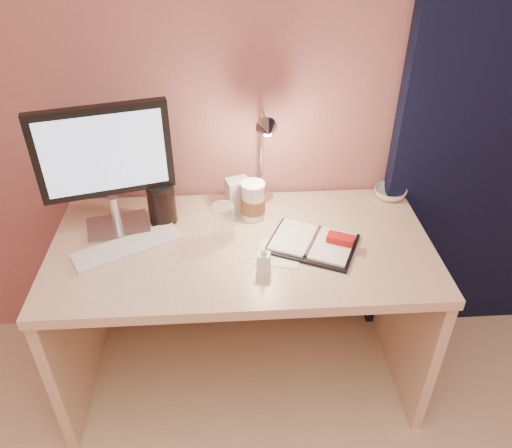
{
  "coord_description": "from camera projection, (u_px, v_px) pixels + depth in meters",
  "views": [
    {
      "loc": [
        -0.04,
        -0.08,
        1.84
      ],
      "look_at": [
        0.05,
        1.33,
        0.85
      ],
      "focal_mm": 35.0,
      "sensor_mm": 36.0,
      "label": 1
    }
  ],
  "objects": [
    {
      "name": "room",
      "position": [
        486.0,
        100.0,
        1.91
      ],
      "size": [
        3.5,
        3.5,
        3.5
      ],
      "color": "#C6B28E",
      "rests_on": "ground"
    },
    {
      "name": "desk",
      "position": [
        242.0,
        277.0,
        2.02
      ],
      "size": [
        1.4,
        0.7,
        0.73
      ],
      "color": "beige",
      "rests_on": "ground"
    },
    {
      "name": "monitor",
      "position": [
        105.0,
        160.0,
        1.74
      ],
      "size": [
        0.46,
        0.22,
        0.5
      ],
      "rotation": [
        0.0,
        0.0,
        0.25
      ],
      "color": "silver",
      "rests_on": "desk"
    },
    {
      "name": "keyboard",
      "position": [
        128.0,
        247.0,
        1.8
      ],
      "size": [
        0.4,
        0.29,
        0.02
      ],
      "primitive_type": "cube",
      "rotation": [
        0.0,
        0.0,
        0.49
      ],
      "color": "white",
      "rests_on": "desk"
    },
    {
      "name": "planner",
      "position": [
        315.0,
        243.0,
        1.82
      ],
      "size": [
        0.37,
        0.34,
        0.05
      ],
      "rotation": [
        0.0,
        0.0,
        -0.43
      ],
      "color": "black",
      "rests_on": "desk"
    },
    {
      "name": "paper_b",
      "position": [
        280.0,
        253.0,
        1.79
      ],
      "size": [
        0.19,
        0.19,
        0.0
      ],
      "primitive_type": "cube",
      "rotation": [
        0.0,
        0.0,
        -0.28
      ],
      "color": "white",
      "rests_on": "desk"
    },
    {
      "name": "coffee_cup",
      "position": [
        253.0,
        202.0,
        1.93
      ],
      "size": [
        0.1,
        0.1,
        0.15
      ],
      "color": "white",
      "rests_on": "desk"
    },
    {
      "name": "clear_cup",
      "position": [
        224.0,
        222.0,
        1.82
      ],
      "size": [
        0.08,
        0.08,
        0.14
      ],
      "primitive_type": "cylinder",
      "color": "white",
      "rests_on": "desk"
    },
    {
      "name": "bowl",
      "position": [
        390.0,
        193.0,
        2.08
      ],
      "size": [
        0.17,
        0.17,
        0.04
      ],
      "primitive_type": "imported",
      "rotation": [
        0.0,
        0.0,
        -0.3
      ],
      "color": "silver",
      "rests_on": "desk"
    },
    {
      "name": "lotion_bottle",
      "position": [
        264.0,
        258.0,
        1.69
      ],
      "size": [
        0.05,
        0.05,
        0.1
      ],
      "primitive_type": "imported",
      "rotation": [
        0.0,
        0.0,
        -0.18
      ],
      "color": "white",
      "rests_on": "desk"
    },
    {
      "name": "dark_jar",
      "position": [
        162.0,
        204.0,
        1.91
      ],
      "size": [
        0.11,
        0.11,
        0.15
      ],
      "primitive_type": "cylinder",
      "color": "black",
      "rests_on": "desk"
    },
    {
      "name": "product_box",
      "position": [
        238.0,
        194.0,
        1.99
      ],
      "size": [
        0.1,
        0.09,
        0.13
      ],
      "primitive_type": "cube",
      "rotation": [
        0.0,
        0.0,
        0.28
      ],
      "color": "silver",
      "rests_on": "desk"
    },
    {
      "name": "desk_lamp",
      "position": [
        263.0,
        154.0,
        1.84
      ],
      "size": [
        0.1,
        0.26,
        0.43
      ],
      "rotation": [
        0.0,
        0.0,
        0.04
      ],
      "color": "silver",
      "rests_on": "desk"
    }
  ]
}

